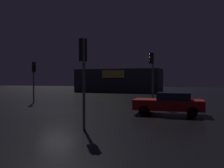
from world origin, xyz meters
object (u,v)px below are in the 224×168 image
at_px(traffic_signal_cross_left, 152,69).
at_px(traffic_signal_main, 34,74).
at_px(traffic_signal_opposite, 83,62).
at_px(store_building, 119,80).
at_px(car_near, 169,103).

bearing_deg(traffic_signal_cross_left, traffic_signal_main, -176.16).
distance_m(traffic_signal_main, traffic_signal_opposite, 14.02).
relative_size(traffic_signal_main, traffic_signal_opposite, 0.97).
height_order(store_building, traffic_signal_cross_left, traffic_signal_cross_left).
bearing_deg(traffic_signal_opposite, car_near, 61.46).
bearing_deg(traffic_signal_cross_left, store_building, 114.17).
bearing_deg(traffic_signal_cross_left, traffic_signal_opposite, -96.88).
bearing_deg(store_building, traffic_signal_opposite, -74.91).
relative_size(traffic_signal_main, car_near, 0.89).
height_order(store_building, traffic_signal_opposite, store_building).
xyz_separation_m(store_building, traffic_signal_cross_left, (10.24, -22.82, 1.09)).
height_order(traffic_signal_main, traffic_signal_opposite, traffic_signal_opposite).
distance_m(traffic_signal_main, car_near, 14.02).
relative_size(traffic_signal_cross_left, car_near, 1.02).
xyz_separation_m(traffic_signal_main, car_near, (13.33, -3.81, -2.09)).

